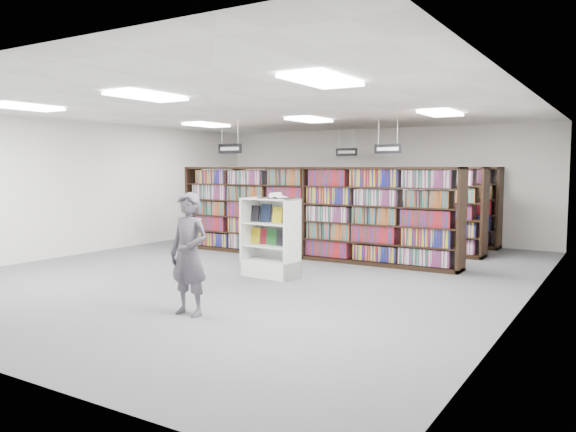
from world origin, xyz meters
The scene contains 20 objects.
floor centered at (0.00, 0.00, 0.00)m, with size 12.00×12.00×0.00m, color #494A4E.
ceiling centered at (0.00, 0.00, 3.20)m, with size 10.00×12.00×0.10m, color white.
wall_back centered at (0.00, 6.00, 1.60)m, with size 10.00×0.10×3.20m, color silver.
wall_left centered at (-5.00, 0.00, 1.60)m, with size 0.10×12.00×3.20m, color silver.
wall_right centered at (5.00, 0.00, 1.60)m, with size 0.10×12.00×3.20m, color silver.
bookshelf_row_near centered at (0.00, 2.00, 1.05)m, with size 7.00×0.60×2.10m.
bookshelf_row_mid centered at (0.00, 4.00, 1.05)m, with size 7.00×0.60×2.10m.
bookshelf_row_far centered at (0.00, 5.70, 1.05)m, with size 7.00×0.60×2.10m.
aisle_sign_left centered at (-1.50, 1.00, 2.53)m, with size 0.65×0.02×0.80m.
aisle_sign_right centered at (1.50, 3.00, 2.53)m, with size 0.65×0.02×0.80m.
aisle_sign_center centered at (-0.50, 5.00, 2.53)m, with size 0.65×0.02×0.80m.
troffer_front_left centered at (-3.00, -3.00, 3.16)m, with size 0.60×1.20×0.04m, color white.
troffer_front_center centered at (0.00, -3.00, 3.16)m, with size 0.60×1.20×0.04m, color white.
troffer_front_right centered at (3.00, -3.00, 3.16)m, with size 0.60×1.20×0.04m, color white.
troffer_back_left centered at (-3.00, 2.00, 3.16)m, with size 0.60×1.20×0.04m, color white.
troffer_back_center centered at (0.00, 2.00, 3.16)m, with size 0.60×1.20×0.04m, color white.
troffer_back_right centered at (3.00, 2.00, 3.16)m, with size 0.60×1.20×0.04m, color white.
endcap_display centered at (0.47, -0.30, 0.50)m, with size 1.11×0.61×1.51m.
open_book centered at (0.60, -0.34, 1.54)m, with size 0.66×0.40×0.13m.
shopper centered at (1.02, -3.26, 0.87)m, with size 0.63×0.42×1.74m, color #524D58.
Camera 1 is at (6.31, -9.21, 2.10)m, focal length 35.00 mm.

